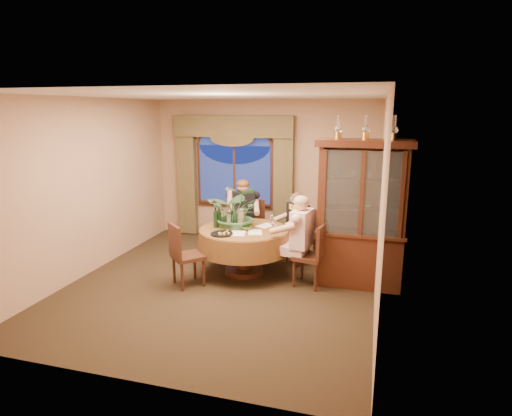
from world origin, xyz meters
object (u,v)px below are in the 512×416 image
(dining_table, at_px, (244,251))
(wine_bottle_0, at_px, (216,217))
(oil_lamp_center, at_px, (366,127))
(chair_right, at_px, (309,255))
(wine_bottle_2, at_px, (219,217))
(wine_bottle_4, at_px, (235,218))
(wine_bottle_1, at_px, (229,216))
(china_cabinet, at_px, (361,215))
(person_pink, at_px, (302,240))
(chair_back, at_px, (252,228))
(person_back, at_px, (243,216))
(chair_back_right, at_px, (301,237))
(centerpiece_plant, at_px, (237,190))
(olive_bowl, at_px, (247,228))
(person_scarf, at_px, (297,228))
(wine_bottle_3, at_px, (230,215))
(stoneware_vase, at_px, (240,218))
(oil_lamp_right, at_px, (394,128))
(chair_front_left, at_px, (188,255))
(oil_lamp_left, at_px, (338,127))

(dining_table, distance_m, wine_bottle_0, 0.71)
(oil_lamp_center, xyz_separation_m, chair_right, (-0.72, -0.22, -1.88))
(wine_bottle_2, relative_size, wine_bottle_4, 1.00)
(wine_bottle_1, distance_m, wine_bottle_4, 0.19)
(china_cabinet, bearing_deg, person_pink, -168.18)
(chair_back, xyz_separation_m, person_back, (-0.17, -0.02, 0.21))
(wine_bottle_1, bearing_deg, wine_bottle_0, -136.69)
(chair_back_right, bearing_deg, wine_bottle_4, 86.48)
(centerpiece_plant, distance_m, olive_bowl, 0.62)
(china_cabinet, distance_m, person_scarf, 1.34)
(chair_back, relative_size, person_scarf, 0.76)
(chair_back, height_order, wine_bottle_3, wine_bottle_3)
(wine_bottle_0, bearing_deg, stoneware_vase, 29.10)
(oil_lamp_center, relative_size, person_scarf, 0.27)
(china_cabinet, xyz_separation_m, wine_bottle_1, (-2.09, 0.10, -0.18))
(dining_table, xyz_separation_m, chair_back, (-0.15, 1.00, 0.10))
(dining_table, height_order, oil_lamp_right, oil_lamp_right)
(dining_table, relative_size, stoneware_vase, 5.39)
(china_cabinet, bearing_deg, dining_table, -179.96)
(chair_back_right, relative_size, wine_bottle_1, 2.91)
(person_back, distance_m, wine_bottle_0, 1.07)
(china_cabinet, xyz_separation_m, wine_bottle_3, (-2.11, 0.18, -0.18))
(person_pink, height_order, wine_bottle_0, person_pink)
(china_cabinet, bearing_deg, oil_lamp_right, 0.00)
(person_scarf, distance_m, wine_bottle_2, 1.38)
(china_cabinet, distance_m, person_pink, 0.95)
(person_back, bearing_deg, chair_right, 121.50)
(wine_bottle_3, xyz_separation_m, wine_bottle_4, (0.16, -0.21, 0.00))
(stoneware_vase, bearing_deg, oil_lamp_center, -4.08)
(chair_front_left, bearing_deg, centerpiece_plant, 100.85)
(wine_bottle_3, bearing_deg, person_back, 91.11)
(dining_table, xyz_separation_m, wine_bottle_4, (-0.14, -0.03, 0.54))
(chair_front_left, xyz_separation_m, wine_bottle_2, (0.25, 0.68, 0.44))
(olive_bowl, height_order, wine_bottle_3, wine_bottle_3)
(person_back, bearing_deg, oil_lamp_right, 140.56)
(chair_back_right, bearing_deg, oil_lamp_right, -157.04)
(chair_right, bearing_deg, chair_back_right, 28.54)
(chair_right, relative_size, chair_back_right, 1.00)
(oil_lamp_left, relative_size, person_scarf, 0.27)
(chair_back, relative_size, stoneware_vase, 3.44)
(china_cabinet, height_order, person_scarf, china_cabinet)
(chair_front_left, bearing_deg, chair_right, 58.92)
(china_cabinet, xyz_separation_m, chair_right, (-0.72, -0.22, -0.62))
(china_cabinet, bearing_deg, chair_back, 152.97)
(china_cabinet, relative_size, wine_bottle_1, 6.65)
(wine_bottle_3, height_order, wine_bottle_4, same)
(chair_right, xyz_separation_m, chair_front_left, (-1.75, -0.48, 0.00))
(chair_back, distance_m, person_back, 0.27)
(oil_lamp_left, height_order, person_back, oil_lamp_left)
(oil_lamp_right, bearing_deg, oil_lamp_center, 180.00)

